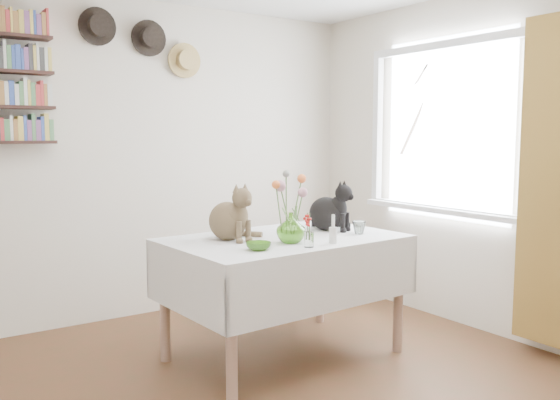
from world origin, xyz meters
TOP-DOWN VIEW (x-y plane):
  - room at (0.00, 0.00)m, footprint 4.08×4.58m
  - window at (1.97, 0.80)m, footprint 0.12×1.52m
  - curtain at (1.90, -0.12)m, footprint 0.12×0.38m
  - dining_table at (0.48, 0.83)m, footprint 1.53×1.03m
  - tabby_cat at (0.14, 0.96)m, footprint 0.31×0.36m
  - black_cat at (0.89, 0.91)m, footprint 0.35×0.37m
  - flower_vase at (0.40, 0.65)m, footprint 0.18×0.18m
  - green_bowl at (0.12, 0.56)m, footprint 0.18×0.18m
  - drinking_glass at (0.97, 0.66)m, footprint 0.11×0.11m
  - candlestick at (0.61, 0.49)m, footprint 0.05×0.05m
  - berry_jar at (0.41, 0.47)m, footprint 0.06×0.06m
  - porcelain_figurine at (0.98, 0.82)m, footprint 0.05×0.05m
  - flower_bouquet at (0.41, 0.66)m, footprint 0.17×0.12m
  - wall_hats at (0.12, 2.19)m, footprint 0.98×0.09m

SIDE VIEW (x-z plane):
  - dining_table at x=0.48m, z-range 0.20..0.99m
  - green_bowl at x=0.12m, z-range 0.79..0.84m
  - porcelain_figurine at x=0.98m, z-range 0.79..0.88m
  - drinking_glass at x=0.97m, z-range 0.79..0.88m
  - candlestick at x=0.61m, z-range 0.76..0.94m
  - flower_vase at x=0.40m, z-range 0.79..0.98m
  - berry_jar at x=0.41m, z-range 0.78..1.01m
  - black_cat at x=0.89m, z-range 0.79..1.15m
  - tabby_cat at x=0.14m, z-range 0.79..1.16m
  - flower_bouquet at x=0.41m, z-range 0.94..1.33m
  - curtain at x=1.90m, z-range 0.10..2.20m
  - room at x=0.00m, z-range -0.04..2.54m
  - window at x=1.97m, z-range 0.74..2.06m
  - wall_hats at x=0.12m, z-range 1.93..2.41m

